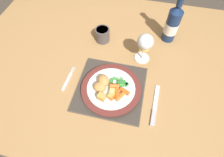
% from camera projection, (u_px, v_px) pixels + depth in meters
% --- Properties ---
extents(ground_plane, '(6.00, 6.00, 0.00)m').
position_uv_depth(ground_plane, '(110.00, 113.00, 1.51)').
color(ground_plane, '#4C4238').
extents(dining_table, '(1.45, 1.07, 0.74)m').
position_uv_depth(dining_table, '(108.00, 66.00, 0.95)').
color(dining_table, '#AD7F4C').
rests_on(dining_table, ground).
extents(placemat, '(0.30, 0.29, 0.01)m').
position_uv_depth(placemat, '(111.00, 88.00, 0.79)').
color(placemat, brown).
rests_on(placemat, dining_table).
extents(dinner_plate, '(0.26, 0.26, 0.02)m').
position_uv_depth(dinner_plate, '(111.00, 89.00, 0.77)').
color(dinner_plate, white).
rests_on(dinner_plate, placemat).
extents(breaded_croquettes, '(0.07, 0.10, 0.04)m').
position_uv_depth(breaded_croquettes, '(102.00, 83.00, 0.75)').
color(breaded_croquettes, tan).
rests_on(breaded_croquettes, dinner_plate).
extents(green_beans_pile, '(0.08, 0.06, 0.02)m').
position_uv_depth(green_beans_pile, '(121.00, 83.00, 0.77)').
color(green_beans_pile, '#338438').
rests_on(green_beans_pile, dinner_plate).
extents(glazed_carrots, '(0.09, 0.08, 0.02)m').
position_uv_depth(glazed_carrots, '(117.00, 92.00, 0.74)').
color(glazed_carrots, orange).
rests_on(glazed_carrots, dinner_plate).
extents(fork, '(0.02, 0.14, 0.01)m').
position_uv_depth(fork, '(68.00, 80.00, 0.81)').
color(fork, silver).
rests_on(fork, dining_table).
extents(table_knife, '(0.02, 0.20, 0.01)m').
position_uv_depth(table_knife, '(155.00, 108.00, 0.73)').
color(table_knife, silver).
rests_on(table_knife, dining_table).
extents(wine_glass, '(0.08, 0.08, 0.15)m').
position_uv_depth(wine_glass, '(145.00, 43.00, 0.80)').
color(wine_glass, silver).
rests_on(wine_glass, dining_table).
extents(bottle, '(0.07, 0.07, 0.27)m').
position_uv_depth(bottle, '(172.00, 24.00, 0.88)').
color(bottle, navy).
rests_on(bottle, dining_table).
extents(roast_potatoes, '(0.07, 0.06, 0.03)m').
position_uv_depth(roast_potatoes, '(107.00, 95.00, 0.73)').
color(roast_potatoes, gold).
rests_on(roast_potatoes, dinner_plate).
extents(drinking_cup, '(0.08, 0.08, 0.07)m').
position_uv_depth(drinking_cup, '(102.00, 34.00, 0.93)').
color(drinking_cup, '#4C4747').
rests_on(drinking_cup, dining_table).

